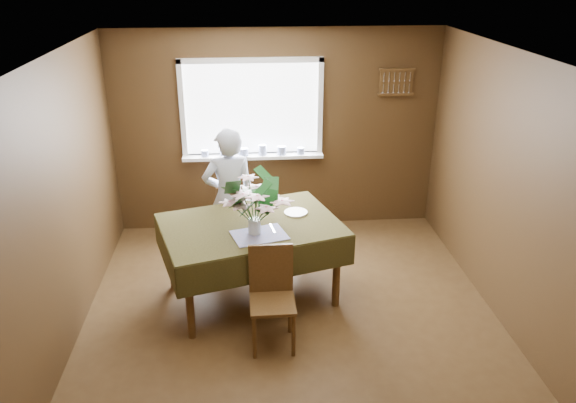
{
  "coord_description": "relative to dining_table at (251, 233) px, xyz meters",
  "views": [
    {
      "loc": [
        -0.41,
        -4.43,
        3.22
      ],
      "look_at": [
        0.0,
        0.55,
        1.05
      ],
      "focal_mm": 35.0,
      "sensor_mm": 36.0,
      "label": 1
    }
  ],
  "objects": [
    {
      "name": "table_knife",
      "position": [
        0.21,
        -0.13,
        0.11
      ],
      "size": [
        0.05,
        0.21,
        0.0
      ],
      "primitive_type": "cube",
      "rotation": [
        0.0,
        0.0,
        0.16
      ],
      "color": "silver",
      "rests_on": "dining_table"
    },
    {
      "name": "seated_woman",
      "position": [
        -0.22,
        0.76,
        0.07
      ],
      "size": [
        0.64,
        0.48,
        1.59
      ],
      "primitive_type": "imported",
      "rotation": [
        0.0,
        0.0,
        3.31
      ],
      "color": "white",
      "rests_on": "floor"
    },
    {
      "name": "flower_bouquet",
      "position": [
        0.03,
        -0.22,
        0.44
      ],
      "size": [
        0.6,
        0.6,
        0.52
      ],
      "rotation": [
        0.0,
        0.0,
        -0.43
      ],
      "color": "white",
      "rests_on": "dining_table"
    },
    {
      "name": "floor",
      "position": [
        0.37,
        -0.54,
        -0.73
      ],
      "size": [
        4.5,
        4.5,
        0.0
      ],
      "primitive_type": "plane",
      "color": "#493119",
      "rests_on": "ground"
    },
    {
      "name": "window_assembly",
      "position": [
        0.07,
        1.66,
        0.62
      ],
      "size": [
        1.72,
        0.2,
        1.22
      ],
      "color": "white",
      "rests_on": "wall_back"
    },
    {
      "name": "ceiling",
      "position": [
        0.37,
        -0.54,
        1.77
      ],
      "size": [
        4.5,
        4.5,
        0.0
      ],
      "primitive_type": "plane",
      "rotation": [
        3.14,
        0.0,
        0.0
      ],
      "color": "white",
      "rests_on": "wall_back"
    },
    {
      "name": "dining_table",
      "position": [
        0.0,
        0.0,
        0.0
      ],
      "size": [
        1.97,
        1.6,
        0.84
      ],
      "rotation": [
        0.0,
        0.0,
        0.28
      ],
      "color": "#56391B",
      "rests_on": "floor"
    },
    {
      "name": "wall_front",
      "position": [
        0.37,
        -2.79,
        0.52
      ],
      "size": [
        4.0,
        0.0,
        4.0
      ],
      "primitive_type": "plane",
      "rotation": [
        -1.57,
        0.0,
        0.0
      ],
      "color": "brown",
      "rests_on": "floor"
    },
    {
      "name": "chair_far",
      "position": [
        -0.2,
        0.92,
        -0.23
      ],
      "size": [
        0.45,
        0.45,
        0.9
      ],
      "rotation": [
        0.0,
        0.0,
        3.33
      ],
      "color": "#56391B",
      "rests_on": "floor"
    },
    {
      "name": "side_plate",
      "position": [
        0.47,
        0.22,
        0.11
      ],
      "size": [
        0.33,
        0.33,
        0.01
      ],
      "primitive_type": "cylinder",
      "rotation": [
        0.0,
        0.0,
        0.57
      ],
      "color": "white",
      "rests_on": "dining_table"
    },
    {
      "name": "wall_back",
      "position": [
        0.37,
        1.71,
        0.52
      ],
      "size": [
        4.0,
        0.0,
        4.0
      ],
      "primitive_type": "plane",
      "rotation": [
        1.57,
        0.0,
        0.0
      ],
      "color": "brown",
      "rests_on": "floor"
    },
    {
      "name": "wall_right",
      "position": [
        2.37,
        -0.54,
        0.52
      ],
      "size": [
        0.0,
        4.5,
        4.5
      ],
      "primitive_type": "plane",
      "rotation": [
        1.57,
        0.0,
        -1.57
      ],
      "color": "brown",
      "rests_on": "floor"
    },
    {
      "name": "spoon_rack",
      "position": [
        1.82,
        1.68,
        1.12
      ],
      "size": [
        0.44,
        0.05,
        0.33
      ],
      "color": "#56391B",
      "rests_on": "wall_back"
    },
    {
      "name": "wall_left",
      "position": [
        -1.63,
        -0.54,
        0.52
      ],
      "size": [
        0.0,
        4.5,
        4.5
      ],
      "primitive_type": "plane",
      "rotation": [
        1.57,
        0.0,
        1.57
      ],
      "color": "brown",
      "rests_on": "floor"
    },
    {
      "name": "chair_near",
      "position": [
        0.16,
        -0.73,
        -0.22
      ],
      "size": [
        0.4,
        0.4,
        0.92
      ],
      "rotation": [
        0.0,
        0.0,
        0.01
      ],
      "color": "#56391B",
      "rests_on": "floor"
    }
  ]
}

